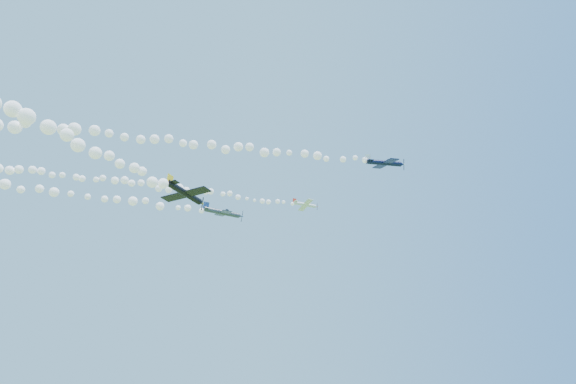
{
  "coord_description": "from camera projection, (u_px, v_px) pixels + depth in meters",
  "views": [
    {
      "loc": [
        -7.46,
        -85.16,
        8.67
      ],
      "look_at": [
        2.72,
        -6.14,
        43.35
      ],
      "focal_mm": 30.0,
      "sensor_mm": 36.0,
      "label": 1
    }
  ],
  "objects": [
    {
      "name": "plane_black",
      "position": [
        186.0,
        193.0,
        62.99
      ],
      "size": [
        6.84,
        6.46,
        2.72
      ],
      "rotation": [
        0.02,
        0.08,
        0.9
      ],
      "color": "black"
    },
    {
      "name": "plane_white",
      "position": [
        305.0,
        205.0,
        108.75
      ],
      "size": [
        6.19,
        6.55,
        2.13
      ],
      "rotation": [
        -0.05,
        0.04,
        0.21
      ],
      "color": "white"
    },
    {
      "name": "smoke_trail_white",
      "position": [
        146.0,
        185.0,
        98.05
      ],
      "size": [
        64.68,
        15.51,
        2.68
      ],
      "primitive_type": null,
      "color": "white"
    },
    {
      "name": "plane_navy",
      "position": [
        385.0,
        163.0,
        84.3
      ],
      "size": [
        7.52,
        7.74,
        2.36
      ],
      "rotation": [
        0.25,
        -0.02,
        0.09
      ],
      "color": "#0B1134"
    },
    {
      "name": "smoke_trail_navy",
      "position": [
        115.0,
        135.0,
        75.12
      ],
      "size": [
        85.57,
        10.5,
        2.94
      ],
      "primitive_type": null,
      "color": "white"
    },
    {
      "name": "plane_grey",
      "position": [
        223.0,
        213.0,
        89.55
      ],
      "size": [
        7.81,
        8.19,
        2.85
      ],
      "rotation": [
        0.24,
        0.07,
        0.24
      ],
      "color": "#373F50"
    }
  ]
}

